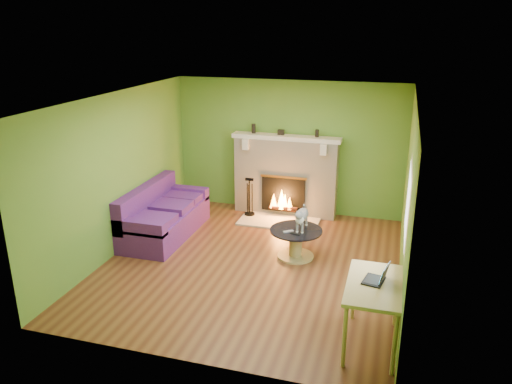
% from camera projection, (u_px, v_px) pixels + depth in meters
% --- Properties ---
extents(floor, '(5.00, 5.00, 0.00)m').
position_uv_depth(floor, '(252.00, 264.00, 7.89)').
color(floor, '#562B18').
rests_on(floor, ground).
extents(ceiling, '(5.00, 5.00, 0.00)m').
position_uv_depth(ceiling, '(251.00, 98.00, 7.05)').
color(ceiling, white).
rests_on(ceiling, wall_back).
extents(wall_back, '(5.00, 0.00, 5.00)m').
position_uv_depth(wall_back, '(288.00, 147.00, 9.74)').
color(wall_back, '#53882C').
rests_on(wall_back, floor).
extents(wall_front, '(5.00, 0.00, 5.00)m').
position_uv_depth(wall_front, '(182.00, 257.00, 5.20)').
color(wall_front, '#53882C').
rests_on(wall_front, floor).
extents(wall_left, '(0.00, 5.00, 5.00)m').
position_uv_depth(wall_left, '(118.00, 173.00, 8.07)').
color(wall_left, '#53882C').
rests_on(wall_left, floor).
extents(wall_right, '(0.00, 5.00, 5.00)m').
position_uv_depth(wall_right, '(407.00, 200.00, 6.87)').
color(wall_right, '#53882C').
rests_on(wall_right, floor).
extents(window_frame, '(0.00, 1.20, 1.20)m').
position_uv_depth(window_frame, '(408.00, 204.00, 5.98)').
color(window_frame, silver).
rests_on(window_frame, wall_right).
extents(window_pane, '(0.00, 1.06, 1.06)m').
position_uv_depth(window_pane, '(408.00, 204.00, 5.98)').
color(window_pane, white).
rests_on(window_pane, wall_right).
extents(fireplace, '(2.10, 0.46, 1.58)m').
position_uv_depth(fireplace, '(286.00, 176.00, 9.74)').
color(fireplace, beige).
rests_on(fireplace, floor).
extents(hearth, '(1.50, 0.75, 0.03)m').
position_uv_depth(hearth, '(279.00, 221.00, 9.52)').
color(hearth, beige).
rests_on(hearth, floor).
extents(mantel, '(2.10, 0.28, 0.08)m').
position_uv_depth(mantel, '(286.00, 138.00, 9.48)').
color(mantel, beige).
rests_on(mantel, fireplace).
extents(sofa, '(0.90, 2.00, 0.90)m').
position_uv_depth(sofa, '(162.00, 216.00, 8.86)').
color(sofa, '#4E1B67').
rests_on(sofa, floor).
extents(coffee_table, '(0.84, 0.84, 0.48)m').
position_uv_depth(coffee_table, '(296.00, 241.00, 8.03)').
color(coffee_table, tan).
rests_on(coffee_table, floor).
extents(desk, '(0.63, 1.09, 0.81)m').
position_uv_depth(desk, '(374.00, 291.00, 5.69)').
color(desk, tan).
rests_on(desk, floor).
extents(cat, '(0.24, 0.65, 0.40)m').
position_uv_depth(cat, '(302.00, 217.00, 7.93)').
color(cat, slate).
rests_on(cat, coffee_table).
extents(remote_silver, '(0.16, 0.14, 0.02)m').
position_uv_depth(remote_silver, '(288.00, 231.00, 7.88)').
color(remote_silver, '#959497').
rests_on(remote_silver, coffee_table).
extents(remote_black, '(0.17, 0.08, 0.02)m').
position_uv_depth(remote_black, '(295.00, 234.00, 7.79)').
color(remote_black, black).
rests_on(remote_black, coffee_table).
extents(laptop, '(0.31, 0.34, 0.22)m').
position_uv_depth(laptop, '(374.00, 273.00, 5.68)').
color(laptop, black).
rests_on(laptop, desk).
extents(fire_tools, '(0.20, 0.20, 0.75)m').
position_uv_depth(fire_tools, '(249.00, 196.00, 9.70)').
color(fire_tools, black).
rests_on(fire_tools, hearth).
extents(mantel_vase_left, '(0.08, 0.08, 0.18)m').
position_uv_depth(mantel_vase_left, '(254.00, 129.00, 9.63)').
color(mantel_vase_left, black).
rests_on(mantel_vase_left, mantel).
extents(mantel_vase_right, '(0.07, 0.07, 0.14)m').
position_uv_depth(mantel_vase_right, '(317.00, 133.00, 9.31)').
color(mantel_vase_right, black).
rests_on(mantel_vase_right, mantel).
extents(mantel_box, '(0.12, 0.08, 0.10)m').
position_uv_depth(mantel_box, '(281.00, 132.00, 9.50)').
color(mantel_box, black).
rests_on(mantel_box, mantel).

